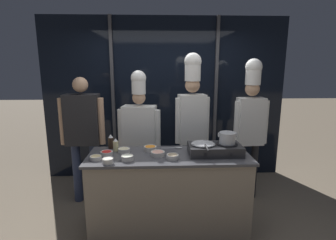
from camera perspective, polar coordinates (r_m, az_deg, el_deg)
name	(u,v)px	position (r m, az deg, el deg)	size (l,w,h in m)	color
ground_plane	(169,228)	(3.42, 0.19, -22.38)	(24.00, 24.00, 0.00)	#7F705B
window_wall_back	(165,100)	(4.45, -0.72, 4.48)	(4.05, 0.09, 2.70)	black
demo_counter	(169,192)	(3.18, 0.20, -15.44)	(1.84, 0.66, 0.93)	gray
portable_stove	(215,149)	(3.05, 10.15, -6.22)	(0.60, 0.36, 0.12)	#28282B
frying_pan	(203,142)	(2.99, 7.66, -4.87)	(0.27, 0.47, 0.04)	#ADAFB5
stock_pot	(227,138)	(3.04, 12.76, -3.75)	(0.21, 0.19, 0.13)	#B7BABF
squeeze_bottle_oil	(116,145)	(3.16, -11.32, -5.36)	(0.06, 0.06, 0.16)	beige
squeeze_bottle_soy	(111,142)	(3.26, -12.34, -4.65)	(0.07, 0.07, 0.18)	#332319
prep_bowl_noodles	(124,150)	(3.10, -9.57, -6.49)	(0.14, 0.14, 0.05)	silver
prep_bowl_bell_pepper	(107,153)	(3.05, -13.23, -7.01)	(0.14, 0.14, 0.05)	silver
prep_bowl_bean_sprouts	(127,158)	(2.85, -8.88, -8.08)	(0.13, 0.13, 0.06)	silver
prep_bowl_garlic	(108,161)	(2.80, -12.97, -8.60)	(0.11, 0.11, 0.06)	silver
prep_bowl_carrots	(150,148)	(3.13, -3.89, -6.11)	(0.15, 0.15, 0.06)	silver
prep_bowl_shrimp	(158,153)	(2.96, -2.22, -7.24)	(0.16, 0.16, 0.05)	silver
prep_bowl_mushrooms	(172,156)	(2.85, 0.98, -7.93)	(0.13, 0.13, 0.05)	silver
prep_bowl_ginger	(96,157)	(2.94, -15.44, -7.86)	(0.12, 0.12, 0.04)	silver
serving_spoon_slotted	(176,148)	(3.21, 1.75, -6.07)	(0.25, 0.05, 0.02)	#B2B5BA
person_guest	(83,129)	(3.77, -17.99, -1.78)	(0.60, 0.24, 1.77)	#2D3856
chef_head	(140,129)	(3.68, -6.21, -1.91)	(0.59, 0.30, 1.86)	#232326
chef_sous	(192,113)	(3.63, 5.24, 1.52)	(0.48, 0.25, 2.09)	#232326
chef_line	(251,117)	(3.82, 17.53, 0.68)	(0.49, 0.22, 2.01)	#232326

